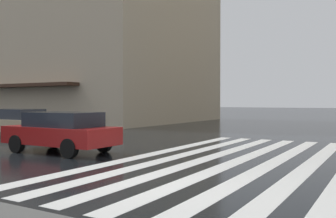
# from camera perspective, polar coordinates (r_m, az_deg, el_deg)

# --- Properties ---
(ground_plane) EXTENTS (220.00, 220.00, 0.00)m
(ground_plane) POSITION_cam_1_polar(r_m,az_deg,el_deg) (8.24, -1.94, -11.27)
(ground_plane) COLOR black
(zebra_crossing) EXTENTS (13.00, 7.50, 0.01)m
(zebra_crossing) POSITION_cam_1_polar(r_m,az_deg,el_deg) (11.43, 13.30, -7.79)
(zebra_crossing) COLOR silver
(zebra_crossing) RESTS_ON ground_plane
(haussmann_block_mid) EXTENTS (17.48, 25.13, 18.59)m
(haussmann_block_mid) POSITION_cam_1_polar(r_m,az_deg,el_deg) (39.36, -14.46, 11.80)
(haussmann_block_mid) COLOR tan
(haussmann_block_mid) RESTS_ON ground_plane
(car_champagne) EXTENTS (1.85, 4.10, 1.41)m
(car_champagne) POSITION_cam_1_polar(r_m,az_deg,el_deg) (20.11, -21.82, -1.86)
(car_champagne) COLOR tan
(car_champagne) RESTS_ON ground_plane
(car_red) EXTENTS (1.85, 4.10, 1.41)m
(car_red) POSITION_cam_1_polar(r_m,az_deg,el_deg) (13.52, -15.96, -3.23)
(car_red) COLOR maroon
(car_red) RESTS_ON ground_plane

